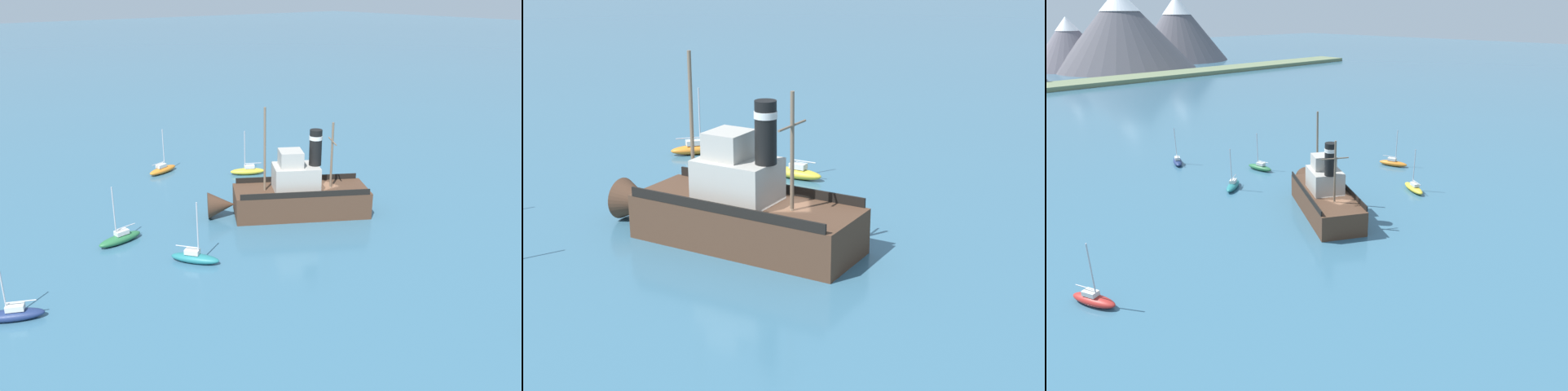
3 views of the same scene
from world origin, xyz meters
The scene contains 7 objects.
ground_plane centered at (0.00, 0.00, 0.00)m, with size 600.00×600.00×0.00m, color #38667F.
old_tugboat centered at (0.64, 2.51, 1.83)m, with size 10.16×14.14×9.90m.
sailboat_teal centered at (-2.02, 14.60, 0.43)m, with size 3.68×3.20×4.90m.
sailboat_green centered at (4.56, 17.64, 0.43)m, with size 1.66×3.92×4.90m.
sailboat_yellow centered at (12.24, -0.79, 0.43)m, with size 2.82×3.85×4.90m.
sailboat_navy centered at (-1.69, 27.54, 0.43)m, with size 2.63×3.90×4.90m.
sailboat_orange centered at (18.38, 6.42, 0.43)m, with size 2.15×3.96×4.90m.
Camera 1 is at (-34.35, 33.21, 19.54)m, focal length 38.00 mm.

